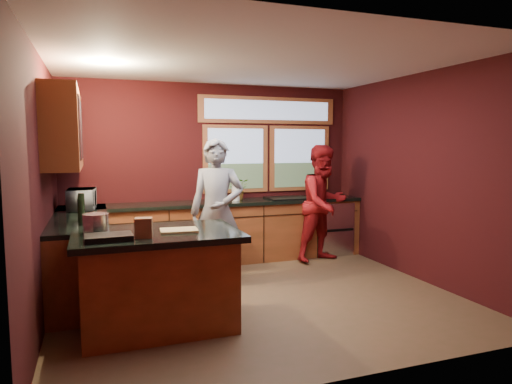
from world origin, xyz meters
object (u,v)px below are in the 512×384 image
island (158,279)px  stock_pot (96,223)px  person_red (324,203)px  cutting_board (179,230)px  person_grey (217,212)px

island → stock_pot: size_ratio=6.46×
person_red → cutting_board: bearing=-160.2°
person_red → cutting_board: size_ratio=5.06×
person_grey → person_red: 1.94m
person_grey → cutting_board: (-0.69, -1.18, 0.03)m
cutting_board → stock_pot: 0.78m
island → stock_pot: bearing=164.7°
island → stock_pot: stock_pot is taller
person_red → stock_pot: size_ratio=7.38×
person_grey → stock_pot: 1.75m
person_red → cutting_board: 3.10m
cutting_board → stock_pot: bearing=165.1°
island → cutting_board: size_ratio=4.43×
person_grey → person_red: bearing=41.9°
person_grey → stock_pot: person_grey is taller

